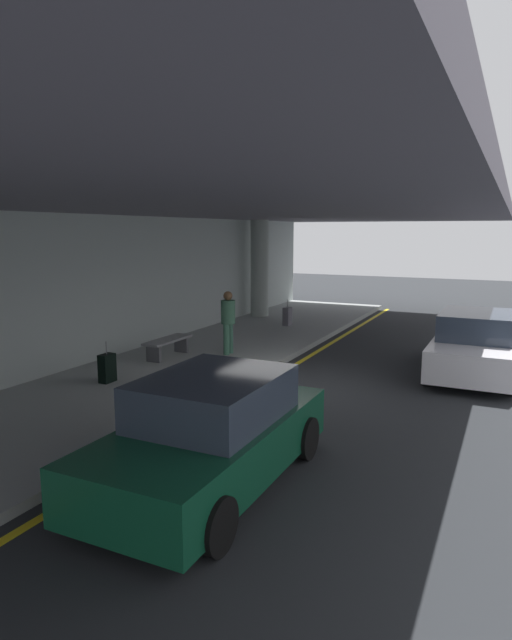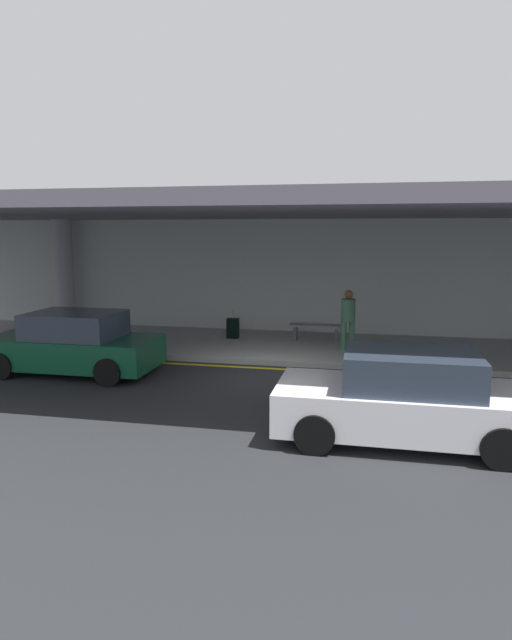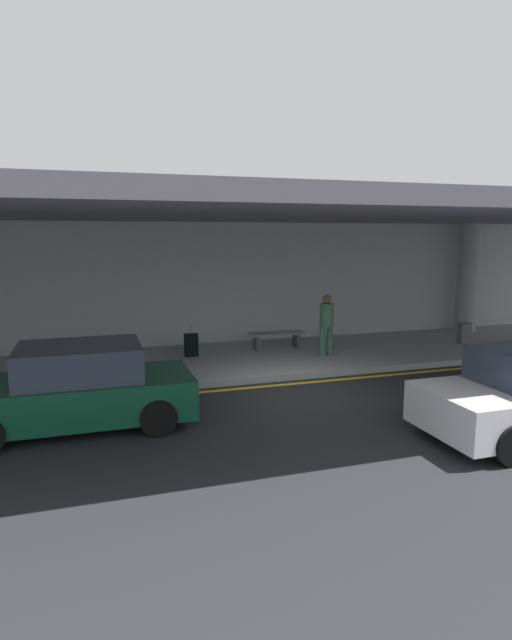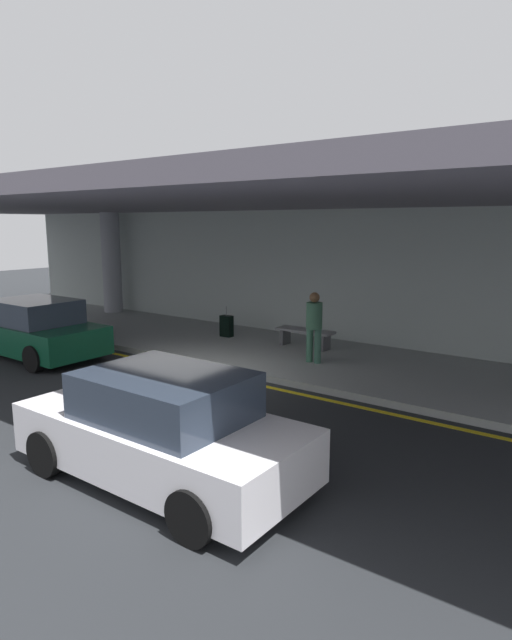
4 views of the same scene
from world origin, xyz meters
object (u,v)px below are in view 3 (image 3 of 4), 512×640
(support_column_left_mid, at_px, (468,278))
(bench_metal, at_px, (277,337))
(suitcase_upright_secondary, at_px, (191,345))
(traveler_with_luggage, at_px, (327,321))
(car_dark_green, at_px, (77,389))
(suitcase_upright_primary, at_px, (464,333))

(support_column_left_mid, height_order, bench_metal, support_column_left_mid)
(support_column_left_mid, relative_size, suitcase_upright_secondary, 4.06)
(traveler_with_luggage, distance_m, suitcase_upright_secondary, 3.74)
(car_dark_green, xyz_separation_m, bench_metal, (5.41, 4.48, -0.21))
(support_column_left_mid, relative_size, bench_metal, 2.28)
(suitcase_upright_primary, xyz_separation_m, suitcase_upright_secondary, (-8.29, 0.80, 0.00))
(support_column_left_mid, xyz_separation_m, traveler_with_luggage, (-6.23, -2.03, -0.86))
(traveler_with_luggage, relative_size, bench_metal, 1.05)
(support_column_left_mid, xyz_separation_m, bench_metal, (-7.22, -0.78, -1.47))
(suitcase_upright_secondary, bearing_deg, suitcase_upright_primary, 10.96)
(support_column_left_mid, bearing_deg, suitcase_upright_primary, -129.78)
(support_column_left_mid, distance_m, traveler_with_luggage, 6.61)
(suitcase_upright_secondary, bearing_deg, traveler_with_luggage, -0.36)
(support_column_left_mid, relative_size, suitcase_upright_primary, 4.06)
(traveler_with_luggage, bearing_deg, suitcase_upright_primary, 159.27)
(car_dark_green, bearing_deg, support_column_left_mid, -161.54)
(support_column_left_mid, bearing_deg, traveler_with_luggage, -161.97)
(support_column_left_mid, height_order, suitcase_upright_primary, support_column_left_mid)
(traveler_with_luggage, bearing_deg, car_dark_green, 2.86)
(suitcase_upright_primary, xyz_separation_m, bench_metal, (-5.75, 0.98, 0.04))
(traveler_with_luggage, height_order, bench_metal, traveler_with_luggage)
(bench_metal, bearing_deg, support_column_left_mid, 6.18)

